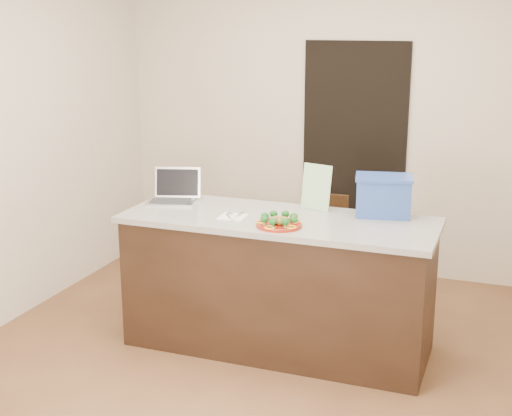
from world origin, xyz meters
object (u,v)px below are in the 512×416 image
(plate, at_px, (279,225))
(yogurt_bottle, at_px, (294,223))
(chair, at_px, (321,241))
(island, at_px, (278,283))
(napkin, at_px, (233,217))
(laptop, at_px, (174,192))
(blue_box, at_px, (383,195))

(plate, distance_m, yogurt_bottle, 0.10)
(yogurt_bottle, relative_size, chair, 0.09)
(island, height_order, yogurt_bottle, yogurt_bottle)
(napkin, height_order, laptop, laptop)
(laptop, relative_size, blue_box, 0.92)
(laptop, distance_m, chair, 1.27)
(yogurt_bottle, height_order, chair, yogurt_bottle)
(island, height_order, napkin, napkin)
(plate, height_order, laptop, laptop)
(laptop, bearing_deg, napkin, -41.44)
(plate, bearing_deg, chair, 91.54)
(island, relative_size, chair, 2.43)
(plate, distance_m, napkin, 0.37)
(napkin, bearing_deg, plate, -14.89)
(napkin, xyz_separation_m, yogurt_bottle, (0.45, -0.09, 0.03))
(plate, height_order, chair, plate)
(chair, bearing_deg, napkin, -109.39)
(island, distance_m, yogurt_bottle, 0.55)
(laptop, height_order, chair, laptop)
(plate, relative_size, chair, 0.34)
(island, distance_m, chair, 0.93)
(blue_box, height_order, chair, blue_box)
(laptop, bearing_deg, chair, 24.91)
(plate, bearing_deg, island, 109.40)
(napkin, relative_size, chair, 0.20)
(island, xyz_separation_m, chair, (0.04, 0.93, 0.02))
(napkin, bearing_deg, yogurt_bottle, -11.74)
(yogurt_bottle, xyz_separation_m, laptop, (-1.00, 0.35, 0.03))
(yogurt_bottle, bearing_deg, chair, 96.54)
(plate, height_order, napkin, plate)
(plate, relative_size, blue_box, 0.70)
(blue_box, relative_size, chair, 0.49)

